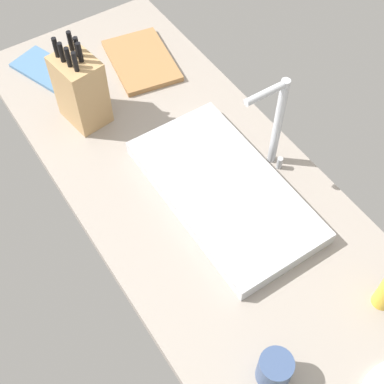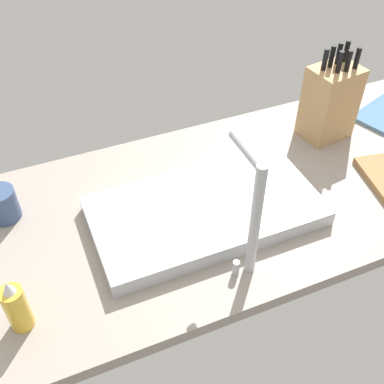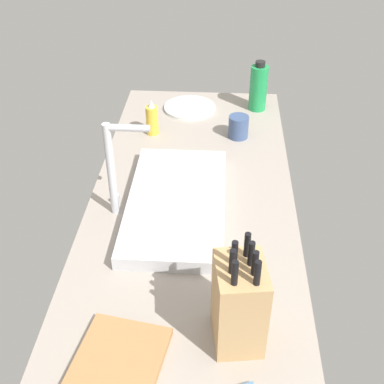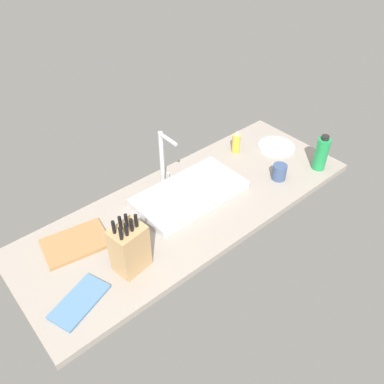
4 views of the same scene
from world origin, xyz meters
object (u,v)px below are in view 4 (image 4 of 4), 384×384
object	(u,v)px
dish_towel	(80,301)
soap_bottle	(236,143)
sink_basin	(190,194)
cutting_board	(76,243)
water_bottle	(321,153)
knife_block	(130,248)
dinner_plate	(276,147)
faucet	(163,155)
coffee_mug	(279,172)

from	to	relation	value
dish_towel	soap_bottle	bearing A→B (deg)	15.52
sink_basin	cutting_board	world-z (taller)	sink_basin
water_bottle	knife_block	bearing A→B (deg)	175.41
cutting_board	dinner_plate	world-z (taller)	cutting_board
faucet	cutting_board	size ratio (longest dim) A/B	1.09
sink_basin	knife_block	distance (cm)	51.96
cutting_board	dinner_plate	xyz separation A→B (cm)	(128.52, -8.08, -0.30)
water_bottle	dinner_plate	distance (cm)	29.78
sink_basin	coffee_mug	bearing A→B (deg)	-22.93
faucet	water_bottle	world-z (taller)	faucet
knife_block	water_bottle	distance (cm)	118.78
soap_bottle	water_bottle	distance (cm)	47.75
cutting_board	coffee_mug	xyz separation A→B (cm)	(106.34, -28.14, 3.41)
faucet	cutting_board	world-z (taller)	faucet
sink_basin	dinner_plate	bearing A→B (deg)	0.38
soap_bottle	dish_towel	distance (cm)	125.10
coffee_mug	water_bottle	bearing A→B (deg)	-18.68
cutting_board	faucet	bearing A→B (deg)	8.96
dinner_plate	dish_towel	bearing A→B (deg)	-171.83
soap_bottle	dinner_plate	size ratio (longest dim) A/B	0.65
water_bottle	coffee_mug	distance (cm)	26.20
faucet	sink_basin	bearing A→B (deg)	-81.77
water_bottle	dinner_plate	bearing A→B (deg)	94.27
cutting_board	dish_towel	world-z (taller)	cutting_board
knife_block	faucet	bearing A→B (deg)	30.38
knife_block	soap_bottle	bearing A→B (deg)	10.48
sink_basin	soap_bottle	xyz separation A→B (cm)	(46.98, 13.50, 3.98)
knife_block	dinner_plate	xyz separation A→B (cm)	(116.27, 18.77, -10.84)
water_bottle	cutting_board	bearing A→B (deg)	164.45
sink_basin	faucet	world-z (taller)	faucet
dish_towel	water_bottle	bearing A→B (deg)	-3.13
dish_towel	sink_basin	bearing A→B (deg)	15.19
sink_basin	dinner_plate	xyz separation A→B (cm)	(68.54, 0.45, -1.55)
knife_block	dish_towel	bearing A→B (deg)	175.51
cutting_board	dish_towel	bearing A→B (deg)	-115.29
water_bottle	dinner_plate	world-z (taller)	water_bottle
water_bottle	soap_bottle	bearing A→B (deg)	119.80
sink_basin	dinner_plate	world-z (taller)	sink_basin
cutting_board	dinner_plate	distance (cm)	128.78
dish_towel	coffee_mug	size ratio (longest dim) A/B	2.76
sink_basin	coffee_mug	distance (cm)	50.38
water_bottle	coffee_mug	xyz separation A→B (cm)	(-24.29, 8.21, -5.40)
knife_block	dish_towel	size ratio (longest dim) A/B	1.19
water_bottle	dish_towel	distance (cm)	144.59
sink_basin	water_bottle	bearing A→B (deg)	-21.50
soap_bottle	dinner_plate	bearing A→B (deg)	-31.19
cutting_board	water_bottle	bearing A→B (deg)	-15.55
sink_basin	dinner_plate	distance (cm)	68.56
water_bottle	sink_basin	bearing A→B (deg)	158.50
sink_basin	soap_bottle	bearing A→B (deg)	16.03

